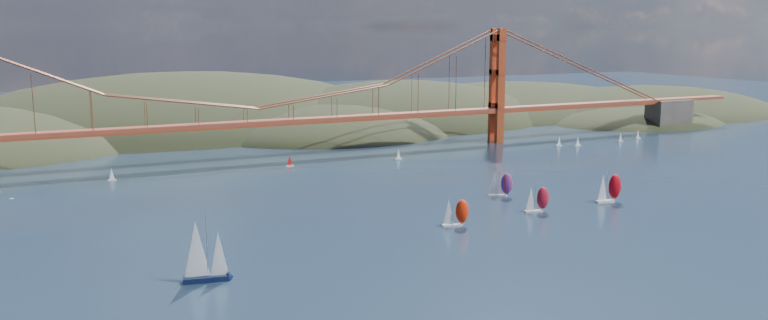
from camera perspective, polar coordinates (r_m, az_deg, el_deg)
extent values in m
plane|color=black|center=(162.16, 8.34, -10.13)|extent=(1200.00, 1200.00, 0.00)
ellipsoid|color=black|center=(438.88, -15.02, 0.25)|extent=(300.00, 180.00, 96.00)
ellipsoid|color=black|center=(447.05, 0.98, 1.23)|extent=(220.00, 140.00, 76.00)
ellipsoid|color=black|center=(399.14, -3.57, 0.84)|extent=(140.00, 110.00, 48.00)
ellipsoid|color=black|center=(508.85, 9.12, 2.51)|extent=(260.00, 160.00, 60.00)
ellipsoid|color=black|center=(531.72, 19.18, 2.55)|extent=(220.00, 150.00, 52.00)
ellipsoid|color=black|center=(471.61, 18.66, 2.19)|extent=(120.00, 90.00, 28.00)
cube|color=#983D26|center=(320.34, -9.63, 2.84)|extent=(440.00, 7.00, 1.60)
cube|color=maroon|center=(320.49, -9.63, 2.62)|extent=(440.00, 7.00, 0.80)
cube|color=maroon|center=(369.66, 8.60, 5.62)|extent=(4.00, 8.50, 55.00)
cube|color=#4C443D|center=(444.83, 20.86, 3.29)|extent=(24.00, 12.00, 16.00)
cube|color=#983D26|center=(452.74, 21.99, 4.34)|extent=(52.00, 7.00, 1.60)
cube|color=black|center=(172.94, -13.41, -8.79)|extent=(10.26, 4.37, 1.19)
cylinder|color=#99999E|center=(170.63, -13.35, -6.31)|extent=(0.15, 0.15, 14.36)
cone|color=white|center=(170.77, -14.11, -6.58)|extent=(6.40, 6.40, 12.63)
cone|color=white|center=(171.34, -12.48, -6.96)|extent=(4.57, 4.57, 10.05)
cube|color=silver|center=(213.57, 5.18, -4.99)|extent=(5.63, 2.85, 0.65)
cylinder|color=#99999E|center=(212.54, 5.27, -3.84)|extent=(0.08, 0.08, 8.13)
cone|color=white|center=(212.31, 4.95, -3.96)|extent=(3.71, 3.71, 7.16)
ellipsoid|color=red|center=(213.37, 5.97, -3.91)|extent=(4.28, 3.28, 6.83)
cube|color=white|center=(233.02, 11.31, -3.86)|extent=(5.66, 2.49, 0.66)
cylinder|color=#99999E|center=(232.12, 11.41, -2.79)|extent=(0.08, 0.08, 8.21)
cone|color=white|center=(231.67, 11.13, -2.91)|extent=(3.57, 3.57, 7.22)
ellipsoid|color=#A71422|center=(233.42, 12.01, -2.85)|extent=(4.20, 3.06, 6.90)
cube|color=white|center=(251.48, 16.49, -3.04)|extent=(6.47, 2.35, 0.76)
cylinder|color=#99999E|center=(250.59, 16.61, -1.89)|extent=(0.10, 0.10, 9.50)
cone|color=white|center=(249.83, 16.33, -2.02)|extent=(3.86, 3.86, 8.36)
ellipsoid|color=#B4050E|center=(252.56, 17.18, -1.94)|extent=(4.67, 3.18, 7.98)
cube|color=silver|center=(252.31, 8.62, -2.70)|extent=(5.67, 3.87, 0.67)
cylinder|color=#99999E|center=(251.39, 8.71, -1.70)|extent=(0.08, 0.08, 8.33)
cone|color=white|center=(251.31, 8.41, -1.79)|extent=(4.17, 4.17, 7.33)
ellipsoid|color=red|center=(251.85, 9.33, -1.79)|extent=(4.57, 3.92, 7.00)
cube|color=silver|center=(292.62, -20.01, -1.45)|extent=(3.00, 1.00, 0.50)
cone|color=white|center=(292.19, -20.04, -1.00)|extent=(2.00, 2.00, 4.20)
cube|color=silver|center=(363.59, 13.19, 1.06)|extent=(3.00, 1.00, 0.50)
cone|color=white|center=(363.23, 13.20, 1.43)|extent=(2.00, 2.00, 4.20)
cube|color=silver|center=(366.00, 14.54, 1.06)|extent=(3.00, 1.00, 0.50)
cone|color=white|center=(365.65, 14.56, 1.43)|extent=(2.00, 2.00, 4.20)
cube|color=silver|center=(386.12, 17.56, 1.37)|extent=(3.00, 1.00, 0.50)
cone|color=white|center=(385.79, 17.58, 1.72)|extent=(2.00, 2.00, 4.20)
cube|color=silver|center=(398.82, 18.77, 1.57)|extent=(3.00, 1.00, 0.50)
cone|color=white|center=(398.50, 18.79, 1.91)|extent=(2.00, 2.00, 4.20)
cube|color=silver|center=(318.88, 1.11, 0.08)|extent=(3.00, 1.00, 0.50)
cone|color=white|center=(318.48, 1.11, 0.50)|extent=(2.00, 2.00, 4.20)
cube|color=silver|center=(305.51, -7.19, -0.44)|extent=(3.00, 1.00, 0.50)
cone|color=red|center=(305.09, -7.20, -0.01)|extent=(2.00, 2.00, 4.20)
ellipsoid|color=white|center=(156.88, -26.50, -2.65)|extent=(0.90, 0.25, 0.17)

